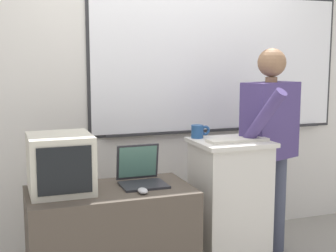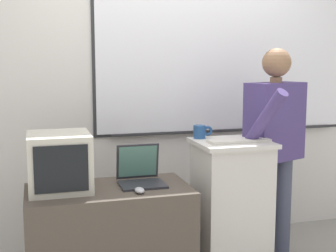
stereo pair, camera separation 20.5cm
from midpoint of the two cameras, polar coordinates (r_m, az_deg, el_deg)
name	(u,v)px [view 2 (the right image)]	position (r m, az deg, el deg)	size (l,w,h in m)	color
back_wall	(167,69)	(3.98, 1.32, 6.93)	(6.40, 0.17, 2.92)	silver
lectern_podium	(231,206)	(3.49, 9.36, -9.63)	(0.52, 0.48, 0.97)	beige
side_desk	(110,240)	(3.21, -5.25, -13.67)	(1.07, 0.57, 0.71)	#4C4238
person_presenter	(275,138)	(3.67, 14.43, -1.48)	(0.63, 0.65, 1.63)	#474C60
laptop	(140,173)	(3.18, -1.59, -5.76)	(0.30, 0.29, 0.26)	#28282D
wireless_keyboard	(239,141)	(3.33, 10.39, -1.79)	(0.44, 0.14, 0.02)	beige
computer_mouse_by_laptop	(140,190)	(2.97, -1.50, -7.86)	(0.06, 0.10, 0.03)	#BCBCC1
crt_monitor	(59,162)	(3.06, -11.25, -4.30)	(0.39, 0.43, 0.37)	beige
coffee_mug	(200,132)	(3.44, 5.68, -0.71)	(0.15, 0.09, 0.10)	#234C84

